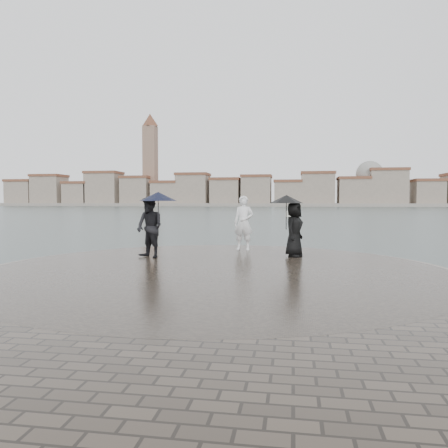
# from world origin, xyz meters

# --- Properties ---
(ground) EXTENTS (400.00, 400.00, 0.00)m
(ground) POSITION_xyz_m (0.00, 0.00, 0.00)
(ground) COLOR #2B3835
(ground) RESTS_ON ground
(kerb_ring) EXTENTS (12.50, 12.50, 0.32)m
(kerb_ring) POSITION_xyz_m (0.00, 3.50, 0.16)
(kerb_ring) COLOR gray
(kerb_ring) RESTS_ON ground
(quay_tip) EXTENTS (11.90, 11.90, 0.36)m
(quay_tip) POSITION_xyz_m (0.00, 3.50, 0.18)
(quay_tip) COLOR #2D261E
(quay_tip) RESTS_ON ground
(statue) EXTENTS (0.76, 0.55, 1.95)m
(statue) POSITION_xyz_m (0.24, 7.76, 1.34)
(statue) COLOR white
(statue) RESTS_ON quay_tip
(visitor_left) EXTENTS (1.41, 1.23, 2.04)m
(visitor_left) POSITION_xyz_m (-2.34, 5.24, 1.53)
(visitor_left) COLOR black
(visitor_left) RESTS_ON quay_tip
(visitor_right) EXTENTS (1.20, 1.14, 1.95)m
(visitor_right) POSITION_xyz_m (1.95, 6.20, 1.50)
(visitor_right) COLOR black
(visitor_right) RESTS_ON quay_tip
(far_skyline) EXTENTS (260.00, 20.00, 37.00)m
(far_skyline) POSITION_xyz_m (-6.29, 160.71, 5.61)
(far_skyline) COLOR gray
(far_skyline) RESTS_ON ground
(boats) EXTENTS (19.57, 18.80, 1.50)m
(boats) POSITION_xyz_m (10.29, 45.59, 0.38)
(boats) COLOR silver
(boats) RESTS_ON ground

